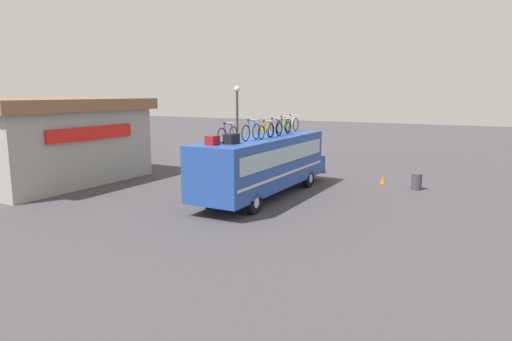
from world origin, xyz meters
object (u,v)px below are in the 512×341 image
rooftop_bicycle_7 (292,124)px  street_lamp (237,119)px  rooftop_bicycle_5 (284,128)px  rooftop_bicycle_1 (228,134)px  rooftop_bicycle_2 (251,131)px  rooftop_bicycle_4 (274,129)px  traffic_cone (383,180)px  rooftop_bicycle_3 (266,131)px  luggage_bag_1 (212,140)px  rooftop_bicycle_6 (283,126)px  bus (264,162)px  luggage_bag_2 (231,139)px  trash_bin (417,182)px

rooftop_bicycle_7 → street_lamp: 4.28m
rooftop_bicycle_5 → rooftop_bicycle_7: size_ratio=0.98×
rooftop_bicycle_1 → rooftop_bicycle_2: rooftop_bicycle_2 is taller
rooftop_bicycle_4 → traffic_cone: rooftop_bicycle_4 is taller
rooftop_bicycle_3 → rooftop_bicycle_5: size_ratio=0.98×
rooftop_bicycle_3 → luggage_bag_1: bearing=168.1°
rooftop_bicycle_1 → rooftop_bicycle_7: (6.42, -0.30, 0.04)m
rooftop_bicycle_3 → rooftop_bicycle_5: bearing=0.5°
rooftop_bicycle_6 → rooftop_bicycle_7: rooftop_bicycle_7 is taller
rooftop_bicycle_5 → rooftop_bicycle_7: 2.25m
street_lamp → rooftop_bicycle_7: bearing=-102.9°
rooftop_bicycle_1 → rooftop_bicycle_3: size_ratio=0.97×
street_lamp → rooftop_bicycle_2: bearing=-144.6°
rooftop_bicycle_5 → traffic_cone: bearing=-41.9°
traffic_cone → rooftop_bicycle_5: bearing=138.1°
luggage_bag_1 → rooftop_bicycle_3: 3.61m
bus → rooftop_bicycle_5: bearing=-15.0°
luggage_bag_2 → rooftop_bicycle_4: rooftop_bicycle_4 is taller
trash_bin → rooftop_bicycle_6: bearing=112.2°
rooftop_bicycle_6 → traffic_cone: (3.54, -4.71, -3.17)m
trash_bin → luggage_bag_2: bearing=143.5°
trash_bin → street_lamp: 11.26m
rooftop_bicycle_4 → trash_bin: bearing=-51.9°
bus → luggage_bag_2: size_ratio=15.15×
rooftop_bicycle_3 → rooftop_bicycle_6: (3.14, 0.56, 0.02)m
rooftop_bicycle_7 → rooftop_bicycle_2: bearing=-176.9°
rooftop_bicycle_1 → rooftop_bicycle_7: size_ratio=0.93×
bus → rooftop_bicycle_4: (0.43, -0.34, 1.67)m
bus → traffic_cone: size_ratio=23.59×
traffic_cone → bus: bearing=143.2°
luggage_bag_2 → trash_bin: size_ratio=0.83×
rooftop_bicycle_1 → trash_bin: (8.07, -6.93, -2.94)m
bus → rooftop_bicycle_5: rooftop_bicycle_5 is taller
rooftop_bicycle_3 → rooftop_bicycle_4: bearing=3.5°
luggage_bag_2 → traffic_cone: bearing=-25.1°
rooftop_bicycle_2 → rooftop_bicycle_5: 3.13m
luggage_bag_1 → rooftop_bicycle_1: rooftop_bicycle_1 is taller
luggage_bag_1 → trash_bin: bearing=-36.2°
rooftop_bicycle_3 → rooftop_bicycle_4: (1.01, 0.06, 0.03)m
bus → luggage_bag_1: size_ratio=19.92×
rooftop_bicycle_5 → luggage_bag_2: bearing=177.0°
rooftop_bicycle_3 → trash_bin: bearing=-46.2°
luggage_bag_2 → rooftop_bicycle_1: size_ratio=0.44×
rooftop_bicycle_2 → rooftop_bicycle_3: bearing=-11.7°
rooftop_bicycle_2 → rooftop_bicycle_5: bearing=-3.9°
rooftop_bicycle_5 → street_lamp: 5.63m
luggage_bag_2 → rooftop_bicycle_6: bearing=2.8°
bus → street_lamp: size_ratio=1.95×
rooftop_bicycle_2 → traffic_cone: size_ratio=3.77×
luggage_bag_2 → rooftop_bicycle_4: bearing=-3.1°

